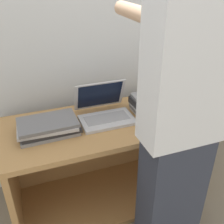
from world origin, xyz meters
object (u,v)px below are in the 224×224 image
(person, at_px, (179,130))
(laptop_stack_left, at_px, (48,127))
(laptop_stack_right, at_px, (159,104))
(laptop_open, at_px, (105,111))

(person, bearing_deg, laptop_stack_left, 138.26)
(laptop_stack_right, height_order, person, person)
(laptop_open, height_order, laptop_stack_right, laptop_open)
(laptop_stack_right, distance_m, person, 0.58)
(laptop_open, distance_m, laptop_stack_right, 0.39)
(laptop_stack_left, distance_m, laptop_stack_right, 0.79)
(laptop_stack_left, distance_m, person, 0.81)
(laptop_open, bearing_deg, laptop_stack_left, -172.05)
(laptop_stack_right, bearing_deg, laptop_open, 172.05)
(person, bearing_deg, laptop_stack_right, 70.11)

